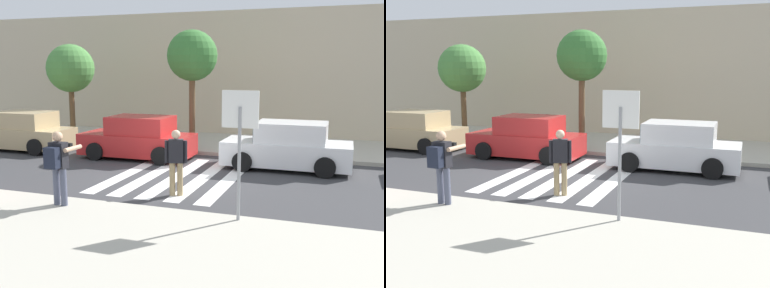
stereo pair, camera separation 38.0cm
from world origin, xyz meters
TOP-DOWN VIEW (x-y plane):
  - ground_plane at (0.00, 0.00)m, footprint 120.00×120.00m
  - sidewalk_near at (0.00, -6.20)m, footprint 60.00×6.00m
  - sidewalk_far at (0.00, 6.00)m, footprint 60.00×4.80m
  - building_facade_far at (0.00, 10.40)m, footprint 56.00×4.00m
  - crosswalk_stripe_0 at (-1.60, 0.20)m, footprint 0.44×5.20m
  - crosswalk_stripe_1 at (-0.80, 0.20)m, footprint 0.44×5.20m
  - crosswalk_stripe_2 at (0.00, 0.20)m, footprint 0.44×5.20m
  - crosswalk_stripe_3 at (0.80, 0.20)m, footprint 0.44×5.20m
  - crosswalk_stripe_4 at (1.60, 0.20)m, footprint 0.44×5.20m
  - stop_sign at (2.76, -3.45)m, footprint 0.76×0.08m
  - photographer_with_backpack at (-1.37, -3.84)m, footprint 0.60×0.86m
  - pedestrian_crossing at (0.71, -1.76)m, footprint 0.55×0.36m
  - parked_car_tan at (-7.46, 2.30)m, footprint 4.10×1.92m
  - parked_car_red at (-2.34, 2.30)m, footprint 4.10×1.92m
  - parked_car_white at (3.03, 2.30)m, footprint 4.10×1.92m
  - street_tree_west at (-6.76, 4.73)m, footprint 2.09×2.09m
  - street_tree_center at (-0.97, 4.31)m, footprint 1.96×1.96m

SIDE VIEW (x-z plane):
  - ground_plane at x=0.00m, z-range 0.00..0.00m
  - crosswalk_stripe_0 at x=-1.60m, z-range 0.00..0.01m
  - crosswalk_stripe_1 at x=-0.80m, z-range 0.00..0.01m
  - crosswalk_stripe_2 at x=0.00m, z-range 0.00..0.01m
  - crosswalk_stripe_3 at x=0.80m, z-range 0.00..0.01m
  - crosswalk_stripe_4 at x=1.60m, z-range 0.00..0.01m
  - sidewalk_near at x=0.00m, z-range 0.00..0.14m
  - sidewalk_far at x=0.00m, z-range 0.00..0.14m
  - parked_car_tan at x=-7.46m, z-range -0.05..1.50m
  - parked_car_red at x=-2.34m, z-range -0.05..1.50m
  - parked_car_white at x=3.03m, z-range -0.05..1.50m
  - pedestrian_crossing at x=0.71m, z-range 0.11..1.84m
  - photographer_with_backpack at x=-1.37m, z-range 0.31..2.03m
  - stop_sign at x=2.76m, z-range 0.76..3.46m
  - building_facade_far at x=0.00m, z-range 0.00..5.87m
  - street_tree_west at x=-6.76m, z-range 1.14..5.28m
  - street_tree_center at x=-0.97m, z-range 1.40..5.98m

